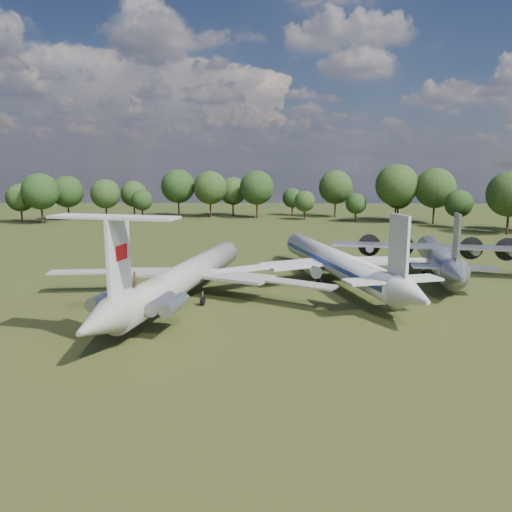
# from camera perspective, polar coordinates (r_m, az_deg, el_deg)

# --- Properties ---
(ground) EXTENTS (300.00, 300.00, 0.00)m
(ground) POSITION_cam_1_polar(r_m,az_deg,el_deg) (63.79, -10.12, -4.07)
(ground) COLOR #1C3712
(ground) RESTS_ON ground
(il62_airliner) EXTENTS (44.18, 52.35, 4.51)m
(il62_airliner) POSITION_cam_1_polar(r_m,az_deg,el_deg) (59.20, -8.00, -2.88)
(il62_airliner) COLOR silver
(il62_airliner) RESTS_ON ground
(tu104_jet) EXTENTS (45.17, 53.20, 4.58)m
(tu104_jet) POSITION_cam_1_polar(r_m,az_deg,el_deg) (67.50, 9.13, -1.25)
(tu104_jet) COLOR silver
(tu104_jet) RESTS_ON ground
(an12_transport) EXTENTS (35.09, 37.95, 4.39)m
(an12_transport) POSITION_cam_1_polar(r_m,az_deg,el_deg) (75.30, 20.17, -0.63)
(an12_transport) COLOR #9FA2A7
(an12_transport) RESTS_ON ground
(person_on_il62) EXTENTS (0.68, 0.59, 1.57)m
(person_on_il62) POSITION_cam_1_polar(r_m,az_deg,el_deg) (47.31, -13.66, -2.65)
(person_on_il62) COLOR olive
(person_on_il62) RESTS_ON il62_airliner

